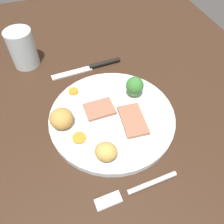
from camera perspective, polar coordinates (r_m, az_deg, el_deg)
dining_table at (r=53.35cm, az=1.53°, el=-0.63°), size 120.00×84.00×3.60cm
dinner_plate at (r=49.72cm, az=0.00°, el=-1.24°), size 26.74×26.74×1.40cm
meat_slice_main at (r=49.73cm, az=-3.10°, el=0.70°), size 4.93×6.32×0.80cm
meat_slice_under at (r=48.02cm, az=5.17°, el=-2.00°), size 8.45×5.24×0.80cm
roast_potato_left at (r=47.23cm, az=-12.34°, el=-1.57°), size 6.65×6.66×3.89cm
roast_potato_right at (r=42.38cm, az=-1.49°, el=-9.72°), size 5.46×5.56×3.24cm
carrot_coin_front at (r=54.20cm, az=-9.47°, el=5.06°), size 2.25×2.25×0.49cm
carrot_coin_back at (r=45.92cm, az=-8.07°, el=-6.33°), size 2.67×2.67×0.56cm
broccoli_floret at (r=51.31cm, az=5.61°, el=6.40°), size 3.92×3.92×4.88cm
fork at (r=42.39cm, az=5.54°, el=-18.57°), size 2.44×15.31×0.90cm
knife at (r=61.93cm, az=-4.73°, el=11.06°), size 2.79×18.56×1.20cm
water_glass at (r=64.54cm, az=-21.17°, el=14.37°), size 6.61×6.61×9.64cm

